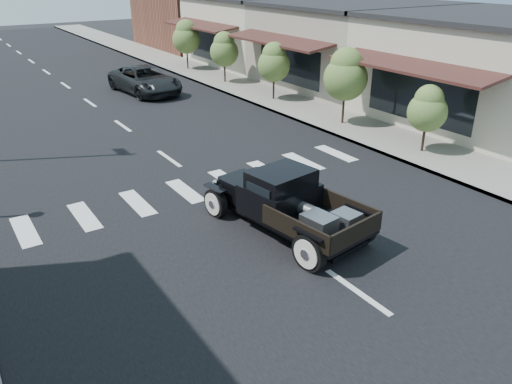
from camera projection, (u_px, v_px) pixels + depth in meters
ground at (278, 236)px, 13.32m from camera, size 120.00×120.00×0.00m
road at (102, 111)px, 24.72m from camera, size 14.00×80.00×0.02m
road_markings at (139, 138)px, 20.92m from camera, size 12.00×60.00×0.06m
sidewalk_right at (247, 89)px, 28.95m from camera, size 3.00×80.00×0.15m
storefront_near at (493, 69)px, 22.94m from camera, size 10.00×9.00×4.50m
storefront_mid at (356, 46)px, 29.78m from camera, size 10.00×9.00×4.50m
storefront_far at (270, 31)px, 36.63m from camera, size 10.00×9.00×4.50m
far_building_right at (210, 4)px, 43.96m from camera, size 11.00×10.00×7.00m
small_tree_a at (426, 120)px, 18.55m from camera, size 1.46×1.46×2.43m
small_tree_b at (345, 87)px, 21.79m from camera, size 1.91×1.91×3.19m
small_tree_c at (274, 72)px, 25.96m from camera, size 1.69×1.69×2.81m
small_tree_d at (224, 58)px, 29.86m from camera, size 1.70×1.70×2.83m
small_tree_e at (187, 45)px, 33.67m from camera, size 1.86×1.86×3.10m
hotrod_pickup at (287, 202)px, 13.26m from camera, size 3.02×5.28×1.73m
second_car at (145, 80)px, 27.98m from camera, size 2.94×5.49×1.47m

